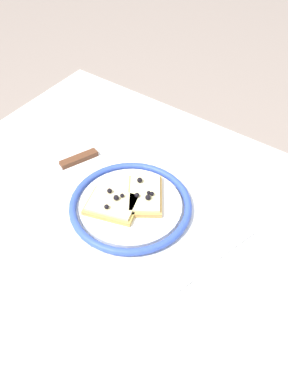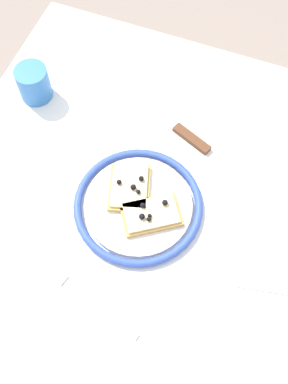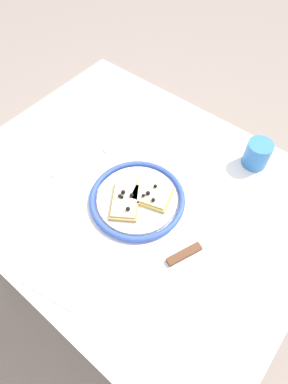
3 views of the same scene
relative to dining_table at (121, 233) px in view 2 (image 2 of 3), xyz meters
name	(u,v)px [view 2 (image 2 of 3)]	position (x,y,z in m)	size (l,w,h in m)	color
ground_plane	(129,301)	(0.00, 0.00, -0.61)	(6.00, 6.00, 0.00)	gray
dining_table	(121,233)	(0.00, 0.00, 0.00)	(0.95, 0.75, 0.70)	white
plate	(138,205)	(0.03, -0.03, 0.10)	(0.25, 0.25, 0.02)	white
pizza_slice_near	(130,187)	(0.05, 0.00, 0.11)	(0.12, 0.10, 0.03)	tan
pizza_slice_far	(151,214)	(0.02, -0.06, 0.11)	(0.12, 0.13, 0.03)	tan
knife	(180,130)	(0.23, -0.05, 0.10)	(0.11, 0.23, 0.01)	silver
fork	(91,302)	(-0.17, -0.02, 0.09)	(0.07, 0.20, 0.00)	#B9B9B9
cup	(34,83)	(0.21, 0.28, 0.13)	(0.07, 0.07, 0.08)	#3372BF
napkin	(270,254)	(0.03, -0.29, 0.09)	(0.14, 0.11, 0.00)	white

